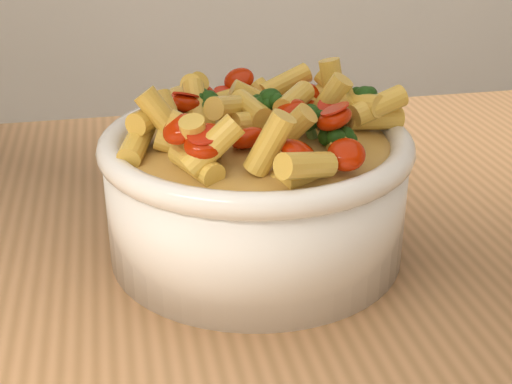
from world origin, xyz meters
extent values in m
cube|color=#A06E44|center=(0.00, 0.00, 0.88)|extent=(1.20, 0.80, 0.04)
cylinder|color=white|center=(0.10, 0.06, 0.94)|extent=(0.22, 0.22, 0.09)
ellipsoid|color=white|center=(0.10, 0.06, 0.92)|extent=(0.21, 0.21, 0.03)
torus|color=white|center=(0.10, 0.06, 0.99)|extent=(0.23, 0.23, 0.02)
ellipsoid|color=gold|center=(0.10, 0.06, 0.99)|extent=(0.20, 0.20, 0.02)
camera|label=1|loc=(0.00, -0.42, 1.18)|focal=50.00mm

